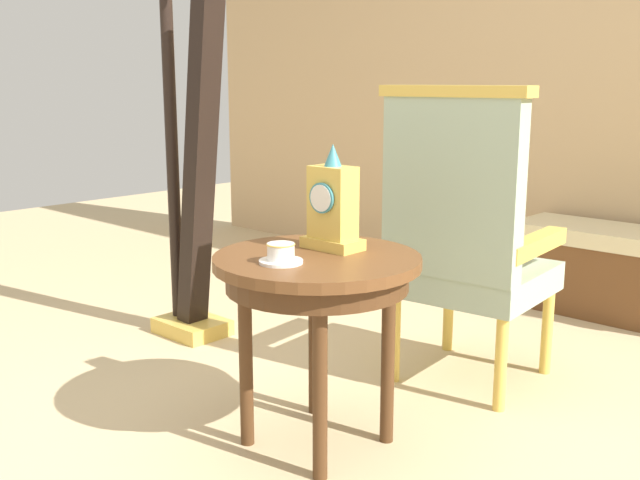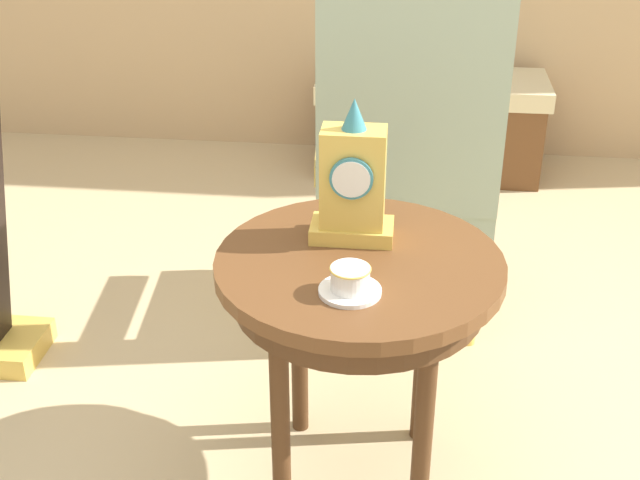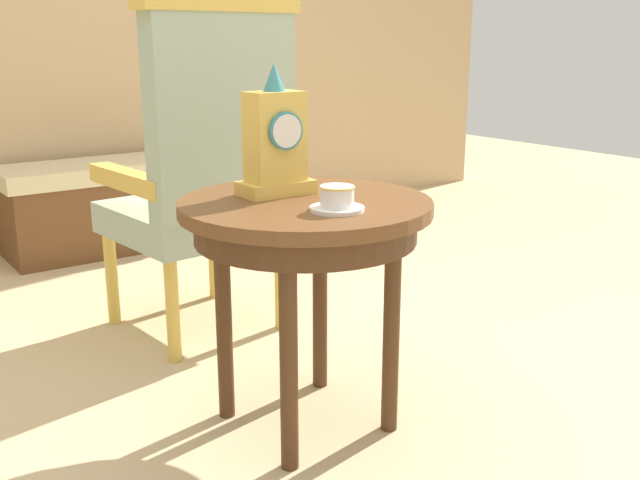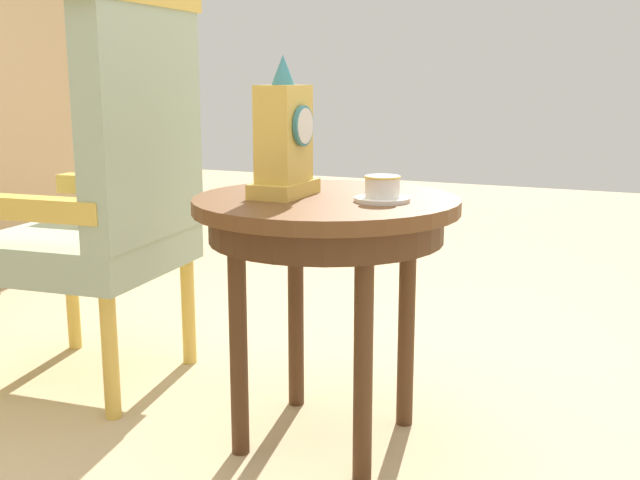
# 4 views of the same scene
# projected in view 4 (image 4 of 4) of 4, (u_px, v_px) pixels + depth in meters

# --- Properties ---
(ground_plane) EXTENTS (10.00, 10.00, 0.00)m
(ground_plane) POSITION_uv_depth(u_px,v_px,m) (303.00, 439.00, 1.98)
(ground_plane) COLOR tan
(side_table) EXTENTS (0.65, 0.65, 0.63)m
(side_table) POSITION_uv_depth(u_px,v_px,m) (326.00, 230.00, 1.88)
(side_table) COLOR brown
(side_table) RESTS_ON ground
(teacup_left) EXTENTS (0.13, 0.13, 0.06)m
(teacup_left) POSITION_uv_depth(u_px,v_px,m) (382.00, 190.00, 1.80)
(teacup_left) COLOR white
(teacup_left) RESTS_ON side_table
(mantel_clock) EXTENTS (0.19, 0.11, 0.34)m
(mantel_clock) POSITION_uv_depth(u_px,v_px,m) (284.00, 140.00, 1.86)
(mantel_clock) COLOR gold
(mantel_clock) RESTS_ON side_table
(armchair) EXTENTS (0.59, 0.58, 1.14)m
(armchair) POSITION_uv_depth(u_px,v_px,m) (111.00, 190.00, 2.23)
(armchair) COLOR #9EB299
(armchair) RESTS_ON ground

